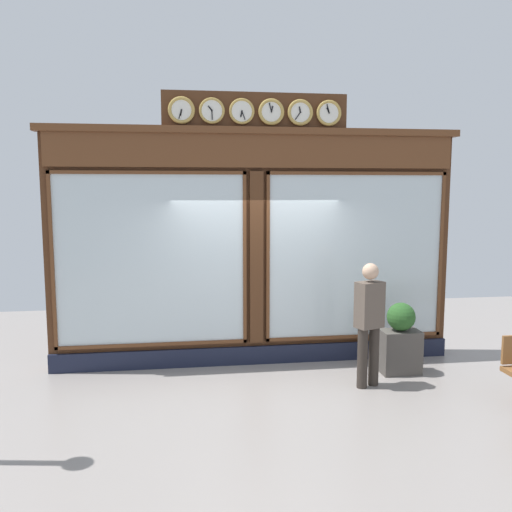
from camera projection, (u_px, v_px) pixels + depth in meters
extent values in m
plane|color=gray|center=(294.00, 451.00, 5.48)|extent=(14.00, 14.00, 0.00)
cube|color=#4C2B16|center=(255.00, 251.00, 8.16)|extent=(6.10, 0.30, 3.45)
cube|color=#191E33|center=(256.00, 355.00, 8.19)|extent=(6.10, 0.08, 0.28)
cube|color=brown|center=(256.00, 151.00, 7.78)|extent=(5.98, 0.08, 0.48)
cube|color=brown|center=(256.00, 131.00, 7.77)|extent=(6.22, 0.20, 0.10)
cube|color=silver|center=(356.00, 256.00, 8.22)|extent=(2.70, 0.02, 2.47)
cube|color=brown|center=(358.00, 173.00, 8.04)|extent=(2.80, 0.04, 0.05)
cube|color=brown|center=(354.00, 336.00, 8.36)|extent=(2.80, 0.04, 0.05)
cube|color=brown|center=(441.00, 255.00, 8.39)|extent=(0.05, 0.04, 2.57)
cube|color=brown|center=(268.00, 258.00, 8.01)|extent=(0.05, 0.04, 2.57)
cube|color=silver|center=(151.00, 260.00, 7.79)|extent=(2.70, 0.02, 2.47)
cube|color=brown|center=(149.00, 172.00, 7.61)|extent=(2.80, 0.04, 0.05)
cube|color=brown|center=(153.00, 344.00, 7.93)|extent=(2.80, 0.04, 0.05)
cube|color=brown|center=(52.00, 262.00, 7.58)|extent=(0.05, 0.04, 2.57)
cube|color=brown|center=(245.00, 258.00, 7.96)|extent=(0.05, 0.04, 2.57)
cube|color=#4C2B16|center=(256.00, 258.00, 7.99)|extent=(0.20, 0.10, 2.57)
cube|color=#4C2B16|center=(256.00, 112.00, 7.77)|extent=(2.71, 0.06, 0.57)
cylinder|color=white|center=(329.00, 113.00, 7.84)|extent=(0.30, 0.02, 0.30)
torus|color=#B79347|center=(329.00, 113.00, 7.84)|extent=(0.38, 0.05, 0.38)
cube|color=black|center=(328.00, 110.00, 7.82)|extent=(0.05, 0.01, 0.08)
cube|color=black|center=(328.00, 109.00, 7.82)|extent=(0.05, 0.01, 0.13)
sphere|color=black|center=(329.00, 113.00, 7.82)|extent=(0.02, 0.02, 0.02)
cylinder|color=white|center=(300.00, 112.00, 7.78)|extent=(0.30, 0.02, 0.30)
torus|color=#B79347|center=(300.00, 112.00, 7.78)|extent=(0.38, 0.05, 0.38)
cube|color=black|center=(300.00, 109.00, 7.76)|extent=(0.04, 0.01, 0.08)
cube|color=black|center=(298.00, 116.00, 7.77)|extent=(0.09, 0.01, 0.11)
sphere|color=black|center=(301.00, 112.00, 7.76)|extent=(0.02, 0.02, 0.02)
cylinder|color=white|center=(271.00, 112.00, 7.72)|extent=(0.30, 0.02, 0.30)
torus|color=#B79347|center=(271.00, 112.00, 7.72)|extent=(0.38, 0.05, 0.38)
cube|color=black|center=(272.00, 109.00, 7.70)|extent=(0.04, 0.01, 0.08)
cube|color=black|center=(270.00, 107.00, 7.70)|extent=(0.04, 0.01, 0.13)
sphere|color=black|center=(271.00, 112.00, 7.71)|extent=(0.02, 0.02, 0.02)
cylinder|color=white|center=(242.00, 111.00, 7.66)|extent=(0.30, 0.02, 0.30)
torus|color=#B79347|center=(242.00, 111.00, 7.66)|extent=(0.37, 0.04, 0.37)
cube|color=black|center=(241.00, 114.00, 7.65)|extent=(0.03, 0.01, 0.08)
cube|color=black|center=(244.00, 115.00, 7.66)|extent=(0.06, 0.01, 0.12)
sphere|color=black|center=(242.00, 111.00, 7.65)|extent=(0.02, 0.02, 0.02)
cylinder|color=white|center=(212.00, 111.00, 7.60)|extent=(0.30, 0.02, 0.30)
torus|color=#B79347|center=(212.00, 111.00, 7.60)|extent=(0.37, 0.04, 0.37)
cube|color=black|center=(210.00, 108.00, 7.58)|extent=(0.07, 0.01, 0.08)
cube|color=black|center=(212.00, 115.00, 7.60)|extent=(0.02, 0.01, 0.13)
sphere|color=black|center=(212.00, 110.00, 7.59)|extent=(0.02, 0.02, 0.02)
cylinder|color=white|center=(181.00, 110.00, 7.54)|extent=(0.30, 0.02, 0.30)
torus|color=#B79347|center=(181.00, 110.00, 7.54)|extent=(0.38, 0.05, 0.38)
cube|color=black|center=(181.00, 113.00, 7.53)|extent=(0.03, 0.01, 0.08)
cube|color=black|center=(180.00, 114.00, 7.53)|extent=(0.05, 0.01, 0.13)
sphere|color=black|center=(181.00, 110.00, 7.53)|extent=(0.02, 0.02, 0.02)
cylinder|color=#312A24|center=(362.00, 358.00, 7.18)|extent=(0.14, 0.14, 0.82)
cylinder|color=#312A24|center=(374.00, 356.00, 7.28)|extent=(0.14, 0.14, 0.82)
cube|color=brown|center=(370.00, 305.00, 7.14)|extent=(0.42, 0.34, 0.62)
sphere|color=tan|center=(370.00, 271.00, 7.08)|extent=(0.22, 0.22, 0.22)
cube|color=#4C4742|center=(400.00, 352.00, 7.77)|extent=(0.56, 0.36, 0.63)
sphere|color=#285623|center=(401.00, 317.00, 7.71)|extent=(0.41, 0.41, 0.41)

